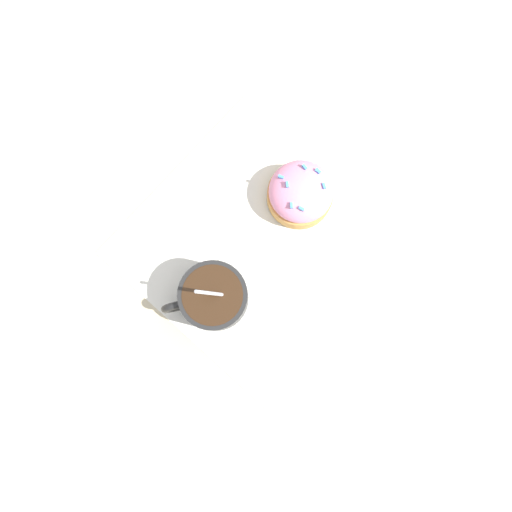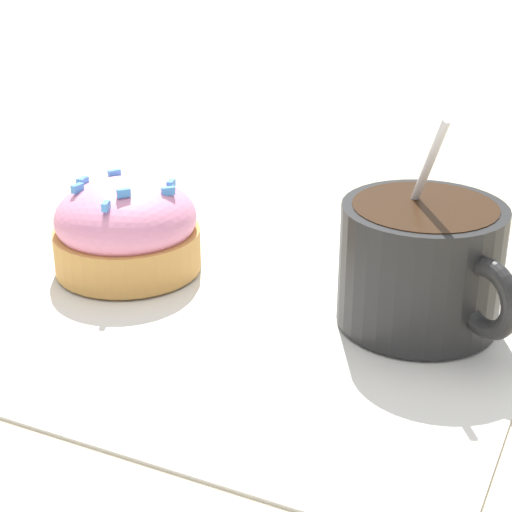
% 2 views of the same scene
% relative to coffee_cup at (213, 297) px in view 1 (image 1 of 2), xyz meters
% --- Properties ---
extents(ground_plane, '(3.00, 3.00, 0.00)m').
position_rel_coffee_cup_xyz_m(ground_plane, '(0.08, 0.01, -0.04)').
color(ground_plane, '#C6B793').
extents(paper_napkin, '(0.29, 0.29, 0.00)m').
position_rel_coffee_cup_xyz_m(paper_napkin, '(0.08, 0.01, -0.03)').
color(paper_napkin, white).
rests_on(paper_napkin, ground_plane).
extents(coffee_cup, '(0.10, 0.08, 0.11)m').
position_rel_coffee_cup_xyz_m(coffee_cup, '(0.00, 0.00, 0.00)').
color(coffee_cup, black).
rests_on(coffee_cup, paper_napkin).
extents(frosted_pastry, '(0.08, 0.08, 0.05)m').
position_rel_coffee_cup_xyz_m(frosted_pastry, '(0.17, 0.01, -0.01)').
color(frosted_pastry, '#D19347').
rests_on(frosted_pastry, paper_napkin).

